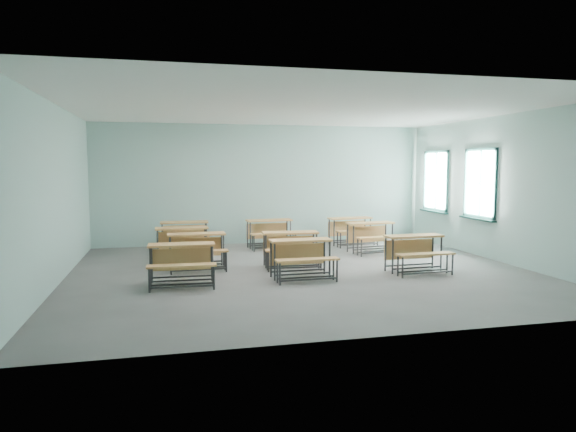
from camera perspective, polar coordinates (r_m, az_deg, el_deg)
The scene contains 11 objects.
room at distance 10.13m, azimuth 2.03°, elevation 2.76°, with size 9.04×8.04×3.24m.
desk_unit_r0c0 at distance 9.23m, azimuth -11.72°, elevation -4.57°, with size 1.19×0.82×0.73m.
desk_unit_r0c1 at distance 9.58m, azimuth 1.55°, elevation -4.08°, with size 1.18×0.80×0.73m.
desk_unit_r0c2 at distance 10.47m, azimuth 14.05°, elevation -3.43°, with size 1.19×0.82×0.73m.
desk_unit_r1c0 at distance 10.60m, azimuth -10.07°, elevation -3.23°, with size 1.18×0.80×0.73m.
desk_unit_r1c1 at distance 10.66m, azimuth 0.35°, elevation -3.10°, with size 1.21×0.86×0.73m.
desk_unit_r2c0 at distance 11.68m, azimuth -11.68°, elevation -2.45°, with size 1.18×0.81×0.73m.
desk_unit_r2c2 at distance 12.61m, azimuth 9.34°, elevation -1.82°, with size 1.24×0.91×0.73m.
desk_unit_r3c0 at distance 12.88m, azimuth -11.43°, elevation -1.70°, with size 1.18×0.80×0.73m.
desk_unit_r3c1 at distance 13.10m, azimuth -2.00°, elevation -1.47°, with size 1.21×0.85×0.73m.
desk_unit_r3c2 at distance 13.73m, azimuth 7.09°, elevation -1.18°, with size 1.23×0.89×0.73m.
Camera 1 is at (-2.62, -9.71, 2.10)m, focal length 32.00 mm.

